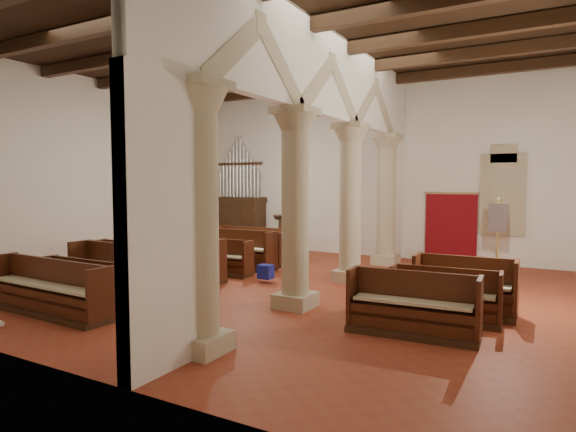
# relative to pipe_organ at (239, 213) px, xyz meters

# --- Properties ---
(floor) EXTENTS (14.00, 14.00, 0.00)m
(floor) POSITION_rel_pipe_organ_xyz_m (4.50, -5.50, -1.37)
(floor) COLOR maroon
(floor) RESTS_ON ground
(ceiling) EXTENTS (14.00, 14.00, 0.00)m
(ceiling) POSITION_rel_pipe_organ_xyz_m (4.50, -5.50, 4.63)
(ceiling) COLOR black
(ceiling) RESTS_ON wall_back
(wall_back) EXTENTS (14.00, 0.02, 6.00)m
(wall_back) POSITION_rel_pipe_organ_xyz_m (4.50, 0.50, 1.63)
(wall_back) COLOR white
(wall_back) RESTS_ON floor
(wall_front) EXTENTS (14.00, 0.02, 6.00)m
(wall_front) POSITION_rel_pipe_organ_xyz_m (4.50, -11.50, 1.63)
(wall_front) COLOR white
(wall_front) RESTS_ON floor
(wall_left) EXTENTS (0.02, 12.00, 6.00)m
(wall_left) POSITION_rel_pipe_organ_xyz_m (-2.50, -5.50, 1.63)
(wall_left) COLOR white
(wall_left) RESTS_ON floor
(ceiling_beams) EXTENTS (13.80, 11.80, 0.30)m
(ceiling_beams) POSITION_rel_pipe_organ_xyz_m (4.50, -5.50, 4.45)
(ceiling_beams) COLOR #3C2113
(ceiling_beams) RESTS_ON wall_back
(arcade) EXTENTS (0.90, 11.90, 6.00)m
(arcade) POSITION_rel_pipe_organ_xyz_m (6.30, -5.50, 2.19)
(arcade) COLOR tan
(arcade) RESTS_ON floor
(window_back) EXTENTS (1.00, 0.03, 2.20)m
(window_back) POSITION_rel_pipe_organ_xyz_m (9.50, 0.48, 0.83)
(window_back) COLOR #33725C
(window_back) RESTS_ON wall_back
(pipe_organ) EXTENTS (2.10, 0.85, 4.40)m
(pipe_organ) POSITION_rel_pipe_organ_xyz_m (0.00, 0.00, 0.00)
(pipe_organ) COLOR #3C2113
(pipe_organ) RESTS_ON floor
(lectern) EXTENTS (0.69, 0.74, 1.41)m
(lectern) POSITION_rel_pipe_organ_xyz_m (2.10, -0.24, -0.79)
(lectern) COLOR #372511
(lectern) RESTS_ON floor
(dossal_curtain) EXTENTS (1.80, 0.07, 2.17)m
(dossal_curtain) POSITION_rel_pipe_organ_xyz_m (8.00, 0.42, -0.21)
(dossal_curtain) COLOR maroon
(dossal_curtain) RESTS_ON floor
(processional_banner) EXTENTS (0.49, 0.63, 2.17)m
(processional_banner) POSITION_rel_pipe_organ_xyz_m (9.60, -1.66, -0.60)
(processional_banner) COLOR #3C2113
(processional_banner) RESTS_ON floor
(hymnal_box_a) EXTENTS (0.41, 0.38, 0.33)m
(hymnal_box_a) POSITION_rel_pipe_organ_xyz_m (3.20, -9.56, -1.11)
(hymnal_box_a) COLOR navy
(hymnal_box_a) RESTS_ON floor
(hymnal_box_b) EXTENTS (0.32, 0.27, 0.30)m
(hymnal_box_b) POSITION_rel_pipe_organ_xyz_m (2.78, -7.36, -1.12)
(hymnal_box_b) COLOR navy
(hymnal_box_b) RESTS_ON floor
(hymnal_box_c) EXTENTS (0.36, 0.30, 0.36)m
(hymnal_box_c) POSITION_rel_pipe_organ_xyz_m (4.46, -5.19, -1.09)
(hymnal_box_c) COLOR #153E93
(hymnal_box_c) RESTS_ON floor
(tube_heater_b) EXTENTS (0.95, 0.12, 0.09)m
(tube_heater_b) POSITION_rel_pipe_organ_xyz_m (2.64, -8.71, -1.21)
(tube_heater_b) COLOR white
(tube_heater_b) RESTS_ON floor
(nave_pew_0) EXTENTS (3.28, 0.83, 1.06)m
(nave_pew_0) POSITION_rel_pipe_organ_xyz_m (2.28, -9.77, -1.02)
(nave_pew_0) COLOR #3C2113
(nave_pew_0) RESTS_ON floor
(nave_pew_1) EXTENTS (2.55, 0.68, 0.96)m
(nave_pew_1) POSITION_rel_pipe_organ_xyz_m (2.40, -9.06, -1.05)
(nave_pew_1) COLOR #3C2113
(nave_pew_1) RESTS_ON floor
(nave_pew_2) EXTENTS (3.11, 0.87, 1.14)m
(nave_pew_2) POSITION_rel_pipe_organ_xyz_m (2.24, -7.91, -0.99)
(nave_pew_2) COLOR #3C2113
(nave_pew_2) RESTS_ON floor
(nave_pew_3) EXTENTS (3.27, 0.89, 1.05)m
(nave_pew_3) POSITION_rel_pipe_organ_xyz_m (1.85, -6.84, -1.03)
(nave_pew_3) COLOR #3C2113
(nave_pew_3) RESTS_ON floor
(nave_pew_4) EXTENTS (3.43, 0.84, 1.15)m
(nave_pew_4) POSITION_rel_pipe_organ_xyz_m (1.93, -6.05, -0.99)
(nave_pew_4) COLOR #3C2113
(nave_pew_4) RESTS_ON floor
(nave_pew_5) EXTENTS (2.73, 0.84, 0.99)m
(nave_pew_5) POSITION_rel_pipe_organ_xyz_m (2.38, -4.93, -1.05)
(nave_pew_5) COLOR #3C2113
(nave_pew_5) RESTS_ON floor
(nave_pew_6) EXTENTS (2.95, 0.82, 1.15)m
(nave_pew_6) POSITION_rel_pipe_organ_xyz_m (2.39, -3.86, -0.99)
(nave_pew_6) COLOR #3C2113
(nave_pew_6) RESTS_ON floor
(nave_pew_7) EXTENTS (2.79, 0.75, 1.05)m
(nave_pew_7) POSITION_rel_pipe_organ_xyz_m (2.34, -2.96, -1.02)
(nave_pew_7) COLOR #3C2113
(nave_pew_7) RESTS_ON floor
(nave_pew_8) EXTENTS (2.91, 0.78, 1.07)m
(nave_pew_8) POSITION_rel_pipe_organ_xyz_m (2.15, -2.24, -1.02)
(nave_pew_8) COLOR #3C2113
(nave_pew_8) RESTS_ON floor
(aisle_pew_0) EXTENTS (2.20, 0.83, 1.07)m
(aisle_pew_0) POSITION_rel_pipe_organ_xyz_m (8.88, -7.62, -1.01)
(aisle_pew_0) COLOR #3C2113
(aisle_pew_0) RESTS_ON floor
(aisle_pew_1) EXTENTS (2.01, 0.76, 0.98)m
(aisle_pew_1) POSITION_rel_pipe_organ_xyz_m (9.19, -6.49, -1.04)
(aisle_pew_1) COLOR #3C2113
(aisle_pew_1) RESTS_ON floor
(aisle_pew_2) EXTENTS (1.91, 0.78, 1.13)m
(aisle_pew_2) POSITION_rel_pipe_organ_xyz_m (9.43, -5.86, -0.99)
(aisle_pew_2) COLOR #3C2113
(aisle_pew_2) RESTS_ON floor
(aisle_pew_3) EXTENTS (1.70, 0.65, 0.96)m
(aisle_pew_3) POSITION_rel_pipe_organ_xyz_m (9.16, -4.93, -1.04)
(aisle_pew_3) COLOR #3C2113
(aisle_pew_3) RESTS_ON floor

